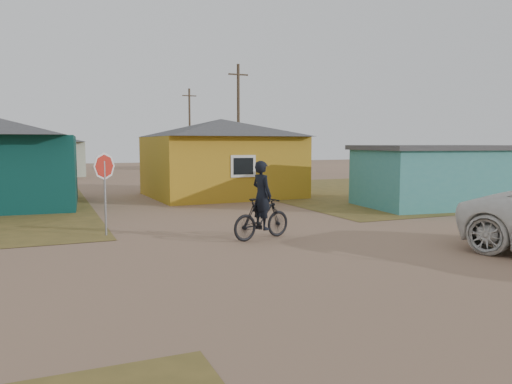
% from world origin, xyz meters
% --- Properties ---
extents(ground, '(120.00, 120.00, 0.00)m').
position_xyz_m(ground, '(0.00, 0.00, 0.00)').
color(ground, '#8F6C53').
extents(grass_ne, '(20.00, 18.00, 0.00)m').
position_xyz_m(grass_ne, '(14.00, 13.00, 0.01)').
color(grass_ne, brown).
rests_on(grass_ne, ground).
extents(house_yellow, '(7.72, 6.76, 3.90)m').
position_xyz_m(house_yellow, '(2.50, 14.00, 2.00)').
color(house_yellow, '#B8871C').
rests_on(house_yellow, ground).
extents(shed_turquoise, '(6.71, 4.93, 2.60)m').
position_xyz_m(shed_turquoise, '(9.50, 6.50, 1.31)').
color(shed_turquoise, teal).
rests_on(shed_turquoise, ground).
extents(house_pale_west, '(7.04, 6.15, 3.60)m').
position_xyz_m(house_pale_west, '(-6.00, 34.00, 1.86)').
color(house_pale_west, '#A5AF96').
rests_on(house_pale_west, ground).
extents(house_beige_east, '(6.95, 6.05, 3.60)m').
position_xyz_m(house_beige_east, '(10.00, 40.00, 1.86)').
color(house_beige_east, tan).
rests_on(house_beige_east, ground).
extents(utility_pole_near, '(1.40, 0.20, 8.00)m').
position_xyz_m(utility_pole_near, '(6.50, 22.00, 4.14)').
color(utility_pole_near, '#4C3C2D').
rests_on(utility_pole_near, ground).
extents(utility_pole_far, '(1.40, 0.20, 8.00)m').
position_xyz_m(utility_pole_far, '(7.50, 38.00, 4.14)').
color(utility_pole_far, '#4C3C2D').
rests_on(utility_pole_far, ground).
extents(stop_sign, '(0.78, 0.23, 2.42)m').
position_xyz_m(stop_sign, '(-4.19, 4.91, 1.78)').
color(stop_sign, gray).
rests_on(stop_sign, ground).
extents(cyclist, '(2.02, 1.06, 2.20)m').
position_xyz_m(cyclist, '(-0.22, 2.66, 0.80)').
color(cyclist, black).
rests_on(cyclist, ground).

